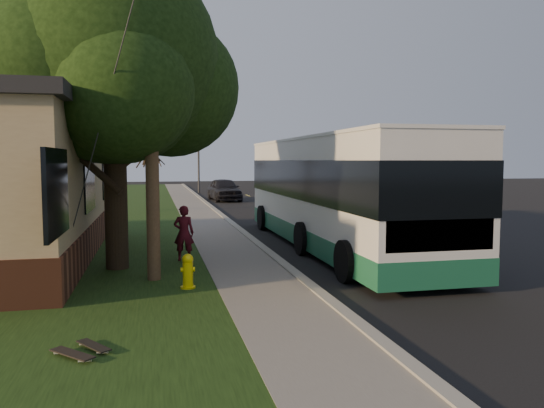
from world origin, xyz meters
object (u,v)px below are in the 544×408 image
(bare_tree_far, at_px, (157,171))
(skateboard_main, at_px, (94,346))
(traffic_signal, at_px, (199,156))
(bare_tree_near, at_px, (149,172))
(fire_hydrant, at_px, (188,271))
(skateboard_spare, at_px, (72,354))
(skateboarder, at_px, (184,233))
(utility_pole, at_px, (150,77))
(transit_bus, at_px, (334,190))
(leafy_tree, at_px, (114,64))
(distant_car, at_px, (224,189))

(bare_tree_far, xyz_separation_m, skateboard_main, (-1.16, -33.41, -1.88))
(traffic_signal, bearing_deg, bare_tree_near, -104.04)
(fire_hydrant, relative_size, skateboard_spare, 1.08)
(traffic_signal, distance_m, skateboarder, 31.07)
(bare_tree_near, relative_size, skateboarder, 2.87)
(utility_pole, bearing_deg, transit_bus, 33.37)
(leafy_tree, bearing_deg, skateboarder, 17.17)
(bare_tree_near, height_order, skateboard_spare, bare_tree_near)
(utility_pole, height_order, transit_bus, utility_pole)
(utility_pole, height_order, bare_tree_near, utility_pole)
(traffic_signal, relative_size, skateboarder, 3.66)
(leafy_tree, xyz_separation_m, bare_tree_far, (1.17, 27.35, -3.16))
(traffic_signal, relative_size, transit_bus, 0.43)
(skateboard_main, relative_size, skateboard_spare, 0.99)
(leafy_tree, bearing_deg, bare_tree_far, 87.55)
(leafy_tree, relative_size, skateboard_main, 11.45)
(bare_tree_far, relative_size, distant_car, 0.88)
(utility_pole, bearing_deg, skateboard_spare, -103.30)
(bare_tree_near, distance_m, skateboard_main, 21.51)
(leafy_tree, relative_size, transit_bus, 0.61)
(fire_hydrant, height_order, bare_tree_far, bare_tree_far)
(fire_hydrant, distance_m, transit_bus, 6.94)
(distant_car, bearing_deg, bare_tree_near, -128.37)
(fire_hydrant, height_order, utility_pole, utility_pole)
(distant_car, bearing_deg, bare_tree_far, 129.50)
(skateboard_main, bearing_deg, transit_bus, 51.35)
(skateboard_main, bearing_deg, bare_tree_near, 88.22)
(bare_tree_near, relative_size, distant_car, 0.94)
(fire_hydrant, distance_m, skateboarder, 3.19)
(skateboard_spare, relative_size, distant_car, 0.15)
(transit_bus, distance_m, skateboard_main, 10.51)
(transit_bus, bearing_deg, skateboarder, -162.38)
(bare_tree_far, height_order, skateboarder, bare_tree_far)
(fire_hydrant, xyz_separation_m, leafy_tree, (-1.57, 2.65, 4.73))
(skateboarder, bearing_deg, transit_bus, -154.36)
(leafy_tree, bearing_deg, distant_car, 75.87)
(distant_car, bearing_deg, traffic_signal, 92.98)
(skateboard_main, xyz_separation_m, distant_car, (5.66, 28.58, 0.66))
(fire_hydrant, bearing_deg, utility_pole, 125.38)
(traffic_signal, distance_m, skateboard_main, 37.82)
(utility_pole, xyz_separation_m, skateboard_spare, (-1.11, -4.69, -4.51))
(fire_hydrant, relative_size, utility_pole, 0.08)
(distant_car, bearing_deg, skateboarder, -103.79)
(leafy_tree, xyz_separation_m, skateboarder, (1.67, 0.52, -4.35))
(bare_tree_far, bearing_deg, traffic_signal, 48.81)
(skateboard_main, height_order, skateboard_spare, skateboard_spare)
(utility_pole, relative_size, traffic_signal, 1.65)
(leafy_tree, bearing_deg, bare_tree_near, 87.50)
(leafy_tree, height_order, skateboard_main, leafy_tree)
(leafy_tree, height_order, bare_tree_near, leafy_tree)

